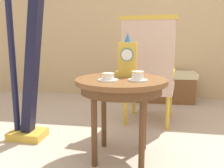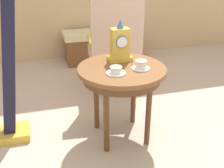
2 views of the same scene
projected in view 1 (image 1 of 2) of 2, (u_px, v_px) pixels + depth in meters
ground_plane at (131, 163)px, 1.83m from camera, size 10.00×10.00×0.00m
wall_back at (146, 7)px, 3.75m from camera, size 6.00×0.10×2.80m
side_table at (121, 89)px, 1.84m from camera, size 0.69×0.69×0.63m
teacup_left at (108, 77)px, 1.72m from camera, size 0.15×0.15×0.06m
teacup_right at (138, 76)px, 1.72m from camera, size 0.14×0.14×0.07m
mantel_clock at (128, 59)px, 1.93m from camera, size 0.19×0.11×0.34m
armchair at (149, 70)px, 2.58m from camera, size 0.60×0.59×1.14m
harp at (27, 64)px, 2.17m from camera, size 0.40×0.24×1.74m
window_bench at (158, 86)px, 3.64m from camera, size 1.09×0.40×0.44m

